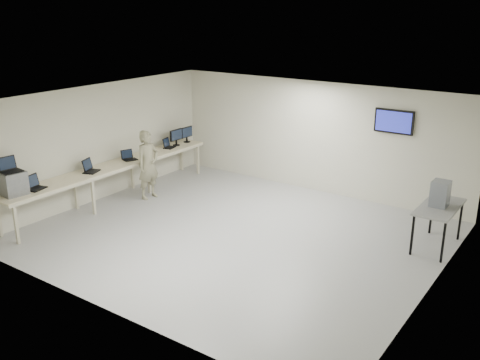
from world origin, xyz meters
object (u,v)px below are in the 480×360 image
Objects in this scene: soldier at (148,165)px; side_table at (439,210)px; workbench at (113,168)px; equipment_box at (13,183)px.

soldier is 1.18× the size of side_table.
workbench is 7.41m from side_table.
soldier reaches higher than side_table.
soldier is at bearing 48.78° from workbench.
equipment_box is 3.27m from soldier.
workbench is 12.49× the size of equipment_box.
equipment_box is at bearing -91.40° from workbench.
equipment_box reaches higher than side_table.
side_table is at bearing 37.39° from equipment_box.
soldier is (0.55, 0.63, 0.03)m from workbench.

